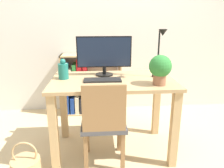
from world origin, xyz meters
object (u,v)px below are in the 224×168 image
(keyboard, at_px, (103,80))
(monitor, at_px, (104,54))
(chair, at_px, (104,122))
(potted_plant, at_px, (160,68))
(bookshelf, at_px, (83,87))
(desk_lamp, at_px, (160,49))
(basket, at_px, (26,168))
(vase, at_px, (63,70))

(keyboard, bearing_deg, monitor, 83.04)
(monitor, height_order, chair, monitor)
(potted_plant, xyz_separation_m, chair, (-0.49, -0.05, -0.47))
(potted_plant, xyz_separation_m, bookshelf, (-0.75, 1.19, -0.53))
(desk_lamp, bearing_deg, basket, -162.02)
(keyboard, height_order, desk_lamp, desk_lamp)
(chair, bearing_deg, desk_lamp, 23.80)
(monitor, xyz_separation_m, chair, (-0.03, -0.42, -0.54))
(vase, distance_m, bookshelf, 1.04)
(chair, distance_m, bookshelf, 1.26)
(chair, bearing_deg, basket, -170.90)
(desk_lamp, distance_m, bookshelf, 1.42)
(keyboard, bearing_deg, basket, -153.31)
(monitor, xyz_separation_m, vase, (-0.40, -0.11, -0.14))
(monitor, bearing_deg, potted_plant, -38.53)
(monitor, distance_m, desk_lamp, 0.55)
(potted_plant, bearing_deg, vase, 163.27)
(desk_lamp, height_order, bookshelf, desk_lamp)
(potted_plant, bearing_deg, desk_lamp, 75.68)
(chair, relative_size, bookshelf, 0.97)
(keyboard, relative_size, chair, 0.42)
(monitor, xyz_separation_m, potted_plant, (0.47, -0.37, -0.07))
(keyboard, distance_m, desk_lamp, 0.62)
(monitor, xyz_separation_m, keyboard, (-0.03, -0.21, -0.21))
(vase, bearing_deg, chair, -39.47)
(desk_lamp, xyz_separation_m, bookshelf, (-0.81, 0.97, -0.67))
(desk_lamp, xyz_separation_m, potted_plant, (-0.06, -0.22, -0.14))
(vase, bearing_deg, keyboard, -15.02)
(monitor, bearing_deg, chair, -93.53)
(monitor, relative_size, desk_lamp, 1.17)
(bookshelf, relative_size, basket, 2.43)
(monitor, distance_m, keyboard, 0.30)
(vase, height_order, chair, vase)
(keyboard, relative_size, vase, 1.78)
(vase, distance_m, basket, 0.91)
(vase, height_order, desk_lamp, desk_lamp)
(desk_lamp, relative_size, basket, 1.34)
(keyboard, bearing_deg, bookshelf, 103.97)
(vase, distance_m, potted_plant, 0.91)
(potted_plant, height_order, chair, potted_plant)
(desk_lamp, bearing_deg, chair, -154.26)
(vase, relative_size, basket, 0.56)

